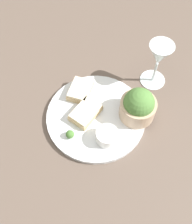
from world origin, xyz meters
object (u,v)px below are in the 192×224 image
at_px(sauce_ramekin, 107,136).
at_px(cheese_toast_near, 86,113).
at_px(cheese_toast_far, 80,90).
at_px(wine_glass, 159,57).
at_px(salad_bowl, 138,106).

height_order(sauce_ramekin, cheese_toast_near, sauce_ramekin).
relative_size(cheese_toast_near, cheese_toast_far, 1.00).
bearing_deg(cheese_toast_far, sauce_ramekin, -106.11).
bearing_deg(cheese_toast_near, sauce_ramekin, -94.92).
relative_size(sauce_ramekin, cheese_toast_near, 0.61).
bearing_deg(wine_glass, cheese_toast_near, 170.02).
bearing_deg(salad_bowl, sauce_ramekin, 179.50).
height_order(cheese_toast_near, cheese_toast_far, same).
distance_m(cheese_toast_far, wine_glass, 0.25).
relative_size(cheese_toast_far, wine_glass, 0.64).
xyz_separation_m(sauce_ramekin, wine_glass, (0.26, 0.05, 0.08)).
bearing_deg(salad_bowl, cheese_toast_near, 138.27).
bearing_deg(wine_glass, cheese_toast_far, 151.56).
distance_m(salad_bowl, cheese_toast_near, 0.15).
xyz_separation_m(cheese_toast_near, cheese_toast_far, (0.04, 0.07, -0.00)).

